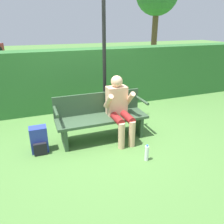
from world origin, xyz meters
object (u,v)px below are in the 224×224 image
at_px(water_bottle, 147,153).
at_px(signpost, 104,50).
at_px(backpack, 39,140).
at_px(person_seated, 119,106).
at_px(park_bench, 101,117).

xyz_separation_m(water_bottle, signpost, (-0.15, 1.54, 1.36)).
relative_size(water_bottle, signpost, 0.10).
xyz_separation_m(backpack, water_bottle, (1.51, -0.83, -0.08)).
relative_size(person_seated, signpost, 0.42).
bearing_deg(water_bottle, signpost, 95.39).
relative_size(backpack, signpost, 0.16).
bearing_deg(park_bench, signpost, 64.90).
relative_size(backpack, water_bottle, 1.63).
bearing_deg(park_bench, person_seated, -24.35).
height_order(park_bench, person_seated, person_seated).
bearing_deg(park_bench, backpack, -173.89).
xyz_separation_m(park_bench, person_seated, (0.29, -0.13, 0.21)).
bearing_deg(person_seated, backpack, 179.35).
bearing_deg(backpack, signpost, 27.29).
height_order(person_seated, water_bottle, person_seated).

